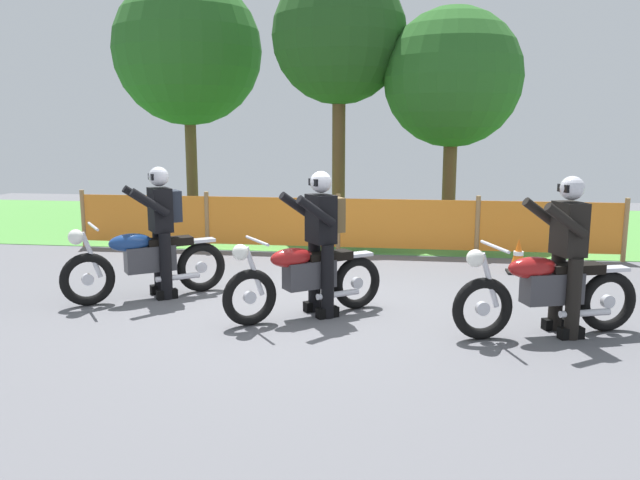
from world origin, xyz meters
TOP-DOWN VIEW (x-y plane):
  - ground at (0.00, 0.00)m, footprint 24.00×24.00m
  - grass_verge at (0.00, 6.70)m, footprint 24.00×6.76m
  - barrier_fence at (0.00, 3.32)m, footprint 9.51×0.08m
  - tree_leftmost at (-4.22, 7.89)m, footprint 3.59×3.59m
  - tree_near_left at (-0.32, 6.14)m, footprint 2.80×2.80m
  - tree_near_right at (2.01, 5.92)m, footprint 2.79×2.79m
  - motorcycle_lead at (-2.11, 0.04)m, footprint 1.76×1.36m
  - motorcycle_trailing at (0.05, -0.47)m, footprint 1.70×1.31m
  - motorcycle_third at (2.68, -0.77)m, footprint 2.03×0.89m
  - rider_lead at (-1.93, 0.18)m, footprint 0.78×0.73m
  - rider_trailing at (0.23, -0.33)m, footprint 0.78×0.73m
  - rider_third at (2.87, -0.70)m, footprint 0.68×0.67m
  - traffic_cone at (2.87, 2.22)m, footprint 0.32×0.32m

SIDE VIEW (x-z plane):
  - ground at x=0.00m, z-range -0.02..0.00m
  - grass_verge at x=0.00m, z-range 0.00..0.01m
  - traffic_cone at x=2.87m, z-range -0.01..0.52m
  - motorcycle_trailing at x=0.05m, z-range -0.01..0.95m
  - motorcycle_third at x=2.68m, z-range -0.02..0.98m
  - motorcycle_lead at x=-2.11m, z-range -0.02..0.99m
  - barrier_fence at x=0.00m, z-range 0.02..1.07m
  - rider_third at x=2.87m, z-range 0.07..1.76m
  - rider_lead at x=-1.93m, z-range 0.11..1.80m
  - rider_trailing at x=0.23m, z-range 0.11..1.80m
  - tree_near_right at x=2.01m, z-range 0.87..5.43m
  - tree_leftmost at x=-4.22m, z-range 1.09..6.90m
  - tree_near_left at x=-0.32m, z-range 1.29..6.73m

